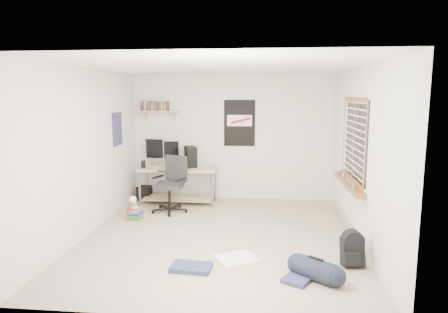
# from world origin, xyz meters

# --- Properties ---
(floor) EXTENTS (4.00, 4.50, 0.01)m
(floor) POSITION_xyz_m (0.00, 0.00, -0.01)
(floor) COLOR gray
(floor) RESTS_ON ground
(ceiling) EXTENTS (4.00, 4.50, 0.01)m
(ceiling) POSITION_xyz_m (0.00, 0.00, 2.50)
(ceiling) COLOR white
(ceiling) RESTS_ON ground
(back_wall) EXTENTS (4.00, 0.01, 2.50)m
(back_wall) POSITION_xyz_m (0.00, 2.25, 1.25)
(back_wall) COLOR silver
(back_wall) RESTS_ON ground
(left_wall) EXTENTS (0.01, 4.50, 2.50)m
(left_wall) POSITION_xyz_m (-2.00, 0.00, 1.25)
(left_wall) COLOR silver
(left_wall) RESTS_ON ground
(right_wall) EXTENTS (0.01, 4.50, 2.50)m
(right_wall) POSITION_xyz_m (2.00, 0.00, 1.25)
(right_wall) COLOR silver
(right_wall) RESTS_ON ground
(desk) EXTENTS (1.63, 1.05, 0.69)m
(desk) POSITION_xyz_m (-1.01, 1.78, 0.36)
(desk) COLOR tan
(desk) RESTS_ON floor
(monitor_left) EXTENTS (0.40, 0.14, 0.43)m
(monitor_left) POSITION_xyz_m (-1.53, 2.00, 0.91)
(monitor_left) COLOR #99989D
(monitor_left) RESTS_ON desk
(monitor_right) EXTENTS (0.36, 0.11, 0.40)m
(monitor_right) POSITION_xyz_m (-1.20, 2.00, 0.89)
(monitor_right) COLOR #A3A2A7
(monitor_right) RESTS_ON desk
(pc_tower) EXTENTS (0.32, 0.44, 0.42)m
(pc_tower) POSITION_xyz_m (-0.79, 1.92, 0.90)
(pc_tower) COLOR black
(pc_tower) RESTS_ON desk
(keyboard) EXTENTS (0.44, 0.23, 0.02)m
(keyboard) POSITION_xyz_m (-1.14, 1.52, 0.70)
(keyboard) COLOR black
(keyboard) RESTS_ON desk
(speaker_left) EXTENTS (0.10, 0.10, 0.17)m
(speaker_left) POSITION_xyz_m (-1.67, 1.66, 0.77)
(speaker_left) COLOR black
(speaker_left) RESTS_ON desk
(speaker_right) EXTENTS (0.13, 0.13, 0.19)m
(speaker_right) POSITION_xyz_m (-0.82, 1.69, 0.79)
(speaker_right) COLOR black
(speaker_right) RESTS_ON desk
(office_chair) EXTENTS (0.88, 0.88, 1.02)m
(office_chair) POSITION_xyz_m (-1.05, 1.18, 0.49)
(office_chair) COLOR #252427
(office_chair) RESTS_ON floor
(wall_shelf) EXTENTS (0.80, 0.22, 0.24)m
(wall_shelf) POSITION_xyz_m (-1.45, 2.14, 1.78)
(wall_shelf) COLOR tan
(wall_shelf) RESTS_ON back_wall
(poster_back_wall) EXTENTS (0.62, 0.03, 0.92)m
(poster_back_wall) POSITION_xyz_m (0.15, 2.23, 1.55)
(poster_back_wall) COLOR black
(poster_back_wall) RESTS_ON back_wall
(poster_left_wall) EXTENTS (0.02, 0.42, 0.60)m
(poster_left_wall) POSITION_xyz_m (-1.99, 1.20, 1.50)
(poster_left_wall) COLOR navy
(poster_left_wall) RESTS_ON left_wall
(window) EXTENTS (0.10, 1.50, 1.26)m
(window) POSITION_xyz_m (1.95, 0.30, 1.45)
(window) COLOR brown
(window) RESTS_ON right_wall
(baseboard_heater) EXTENTS (0.08, 2.50, 0.18)m
(baseboard_heater) POSITION_xyz_m (1.96, 0.30, 0.09)
(baseboard_heater) COLOR #B7B2A8
(baseboard_heater) RESTS_ON floor
(backpack) EXTENTS (0.29, 0.25, 0.35)m
(backpack) POSITION_xyz_m (1.75, -0.90, 0.20)
(backpack) COLOR black
(backpack) RESTS_ON floor
(duffel_bag) EXTENTS (0.35, 0.35, 0.49)m
(duffel_bag) POSITION_xyz_m (1.26, -1.32, 0.14)
(duffel_bag) COLOR black
(duffel_bag) RESTS_ON floor
(tshirt) EXTENTS (0.64, 0.61, 0.04)m
(tshirt) POSITION_xyz_m (0.32, -0.87, 0.02)
(tshirt) COLOR silver
(tshirt) RESTS_ON floor
(jeans_a) EXTENTS (0.51, 0.35, 0.05)m
(jeans_a) POSITION_xyz_m (-0.22, -1.19, 0.03)
(jeans_a) COLOR navy
(jeans_a) RESTS_ON floor
(jeans_b) EXTENTS (0.43, 0.46, 0.05)m
(jeans_b) POSITION_xyz_m (1.06, -1.35, 0.03)
(jeans_b) COLOR navy
(jeans_b) RESTS_ON floor
(book_stack) EXTENTS (0.50, 0.42, 0.33)m
(book_stack) POSITION_xyz_m (-1.53, 0.65, 0.15)
(book_stack) COLOR brown
(book_stack) RESTS_ON floor
(desk_lamp) EXTENTS (0.17, 0.24, 0.22)m
(desk_lamp) POSITION_xyz_m (-1.51, 0.63, 0.38)
(desk_lamp) COLOR white
(desk_lamp) RESTS_ON book_stack
(subwoofer) EXTENTS (0.27, 0.27, 0.28)m
(subwoofer) POSITION_xyz_m (-1.75, 1.93, 0.14)
(subwoofer) COLOR black
(subwoofer) RESTS_ON floor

